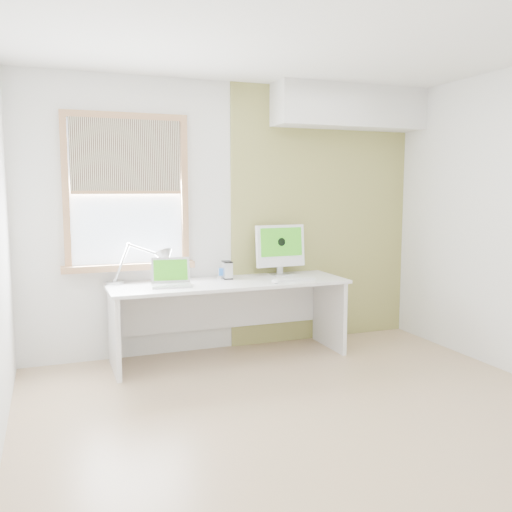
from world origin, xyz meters
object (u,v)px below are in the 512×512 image
desk_lamp (156,261)px  imac (280,247)px  external_drive (227,270)px  laptop (171,279)px  desk (227,301)px

desk_lamp → imac: imac is taller
external_drive → desk_lamp: bearing=176.8°
laptop → external_drive: bearing=17.0°
external_drive → laptop: bearing=-163.0°
desk → desk_lamp: 0.76m
desk_lamp → laptop: 0.27m
desk → external_drive: 0.30m
desk_lamp → external_drive: desk_lamp is taller
laptop → external_drive: (0.58, 0.18, 0.02)m
desk → imac: imac is taller
desk_lamp → imac: (1.24, 0.01, 0.08)m
desk → desk_lamp: desk_lamp is taller
desk → desk_lamp: size_ratio=3.40×
desk_lamp → laptop: (0.09, -0.21, -0.13)m
external_drive → imac: (0.57, 0.04, 0.20)m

